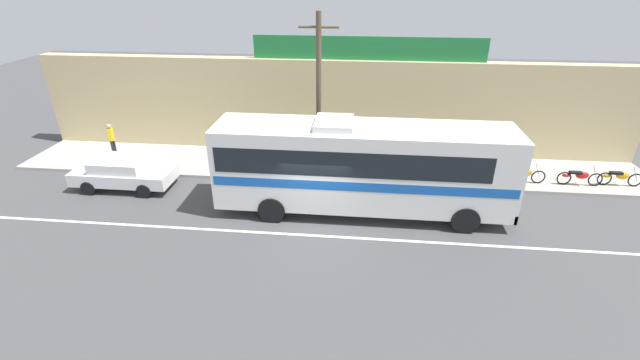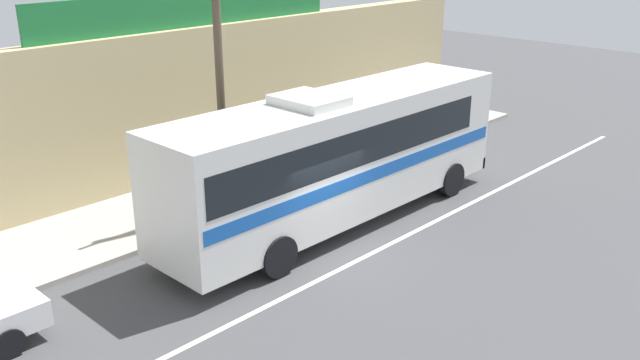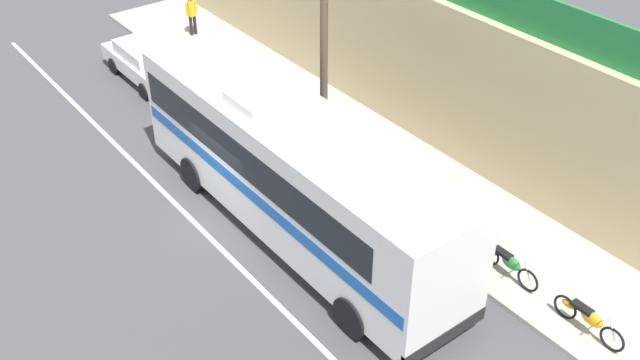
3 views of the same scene
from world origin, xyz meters
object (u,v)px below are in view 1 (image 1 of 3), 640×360
Objects in this scene: motorcycle_purple at (523,174)px; pedestrian_by_curb at (111,137)px; intercity_bus at (361,164)px; utility_pole at (319,99)px; motorcycle_red at (469,171)px; parked_car at (124,172)px; motorcycle_black at (620,177)px; motorcycle_green at (579,177)px.

pedestrian_by_curb reaches higher than motorcycle_purple.
intercity_bus is 6.74× the size of pedestrian_by_curb.
motorcycle_red is at bearing 4.27° from utility_pole.
motorcycle_red is at bearing 31.75° from intercity_bus.
parked_car is 21.81m from motorcycle_black.
utility_pole reaches higher than motorcycle_purple.
intercity_bus is 6.01× the size of motorcycle_purple.
motorcycle_red is at bearing -179.24° from motorcycle_black.
parked_car is at bearing -54.17° from pedestrian_by_curb.
motorcycle_black is 1.14× the size of pedestrian_by_curb.
utility_pole is 7.54m from motorcycle_red.
utility_pole is at bearing -8.44° from pedestrian_by_curb.
motorcycle_green is 1.05× the size of motorcycle_red.
pedestrian_by_curb is at bearing 176.44° from motorcycle_red.
parked_car is 3.84m from pedestrian_by_curb.
pedestrian_by_curb is at bearing 125.83° from parked_car.
intercity_bus is 7.97m from motorcycle_purple.
motorcycle_purple is 4.11m from motorcycle_black.
utility_pole reaches higher than parked_car.
motorcycle_black is at bearing 5.53° from parked_car.
motorcycle_green is 1.16× the size of pedestrian_by_curb.
motorcycle_purple and motorcycle_red have the same top height.
utility_pole is 13.64m from motorcycle_black.
motorcycle_green is at bearing 2.27° from utility_pole.
motorcycle_red is (15.24, 2.01, -0.17)m from parked_car.
motorcycle_black is at bearing 0.76° from motorcycle_red.
motorcycle_purple is 0.98× the size of motorcycle_black.
motorcycle_green is at bearing -0.48° from motorcycle_purple.
motorcycle_green is at bearing 5.63° from parked_car.
intercity_bus is at bearing -5.55° from parked_car.
motorcycle_black is at bearing 2.56° from utility_pole.
pedestrian_by_curb is (-12.60, 4.11, -0.95)m from intercity_bus.
parked_car is 2.26× the size of motorcycle_black.
motorcycle_purple is 0.97× the size of motorcycle_green.
intercity_bus is at bearing -18.06° from pedestrian_by_curb.
motorcycle_red is at bearing 179.42° from motorcycle_green.
parked_car is 15.38m from motorcycle_red.
motorcycle_red is 0.96× the size of motorcycle_black.
pedestrian_by_curb is at bearing 171.56° from utility_pole.
motorcycle_purple is at bearing 179.52° from motorcycle_green.
motorcycle_purple is (9.11, 0.48, -3.29)m from utility_pole.
motorcycle_black is (1.74, 0.13, 0.00)m from motorcycle_green.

